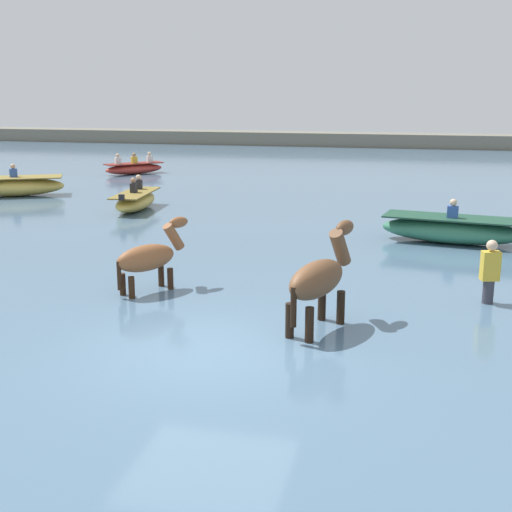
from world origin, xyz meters
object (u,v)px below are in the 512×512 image
Objects in this scene: horse_lead_chestnut at (149,260)px; horse_trailing_bay at (319,281)px; boat_near_port at (14,186)px; boat_mid_channel at (136,201)px; person_onlooker_left at (489,281)px; boat_mid_outer at (452,230)px; boat_distant_west at (134,168)px.

horse_trailing_bay is (3.48, -1.37, 0.18)m from horse_lead_chestnut.
boat_near_port is (-12.89, 11.59, -0.46)m from horse_trailing_bay.
boat_mid_channel is at bearing -17.48° from boat_near_port.
horse_trailing_bay is 1.30× the size of person_onlooker_left.
boat_mid_outer is 2.26× the size of person_onlooker_left.
boat_mid_outer is 1.27× the size of boat_mid_channel.
boat_distant_west is 1.58× the size of person_onlooker_left.
horse_lead_chestnut reaches higher than boat_distant_west.
person_onlooker_left is at bearing -85.04° from boat_mid_outer.
person_onlooker_left is (10.22, -7.77, 0.13)m from boat_mid_channel.
boat_near_port reaches higher than boat_mid_outer.
person_onlooker_left reaches higher than boat_near_port.
boat_mid_outer is 10.15m from boat_mid_channel.
boat_near_port is at bearing 132.63° from horse_lead_chestnut.
boat_distant_west is (-7.80, 17.42, -0.36)m from horse_lead_chestnut.
horse_trailing_bay reaches higher than boat_mid_channel.
horse_lead_chestnut is at bearing 158.57° from horse_trailing_bay.
boat_near_port is at bearing 163.80° from boat_mid_outer.
horse_lead_chestnut is 6.36m from person_onlooker_left.
boat_distant_west is (-13.67, 11.64, -0.06)m from boat_mid_outer.
boat_mid_outer is (5.87, 5.78, -0.30)m from horse_lead_chestnut.
horse_trailing_bay reaches higher than boat_distant_west.
boat_near_port is (-5.50, 1.73, 0.05)m from boat_mid_channel.
person_onlooker_left is (15.72, -9.50, 0.07)m from boat_near_port.
boat_mid_outer reaches higher than boat_mid_channel.
boat_near_port reaches higher than boat_mid_channel.
horse_trailing_bay reaches higher than horse_lead_chestnut.
person_onlooker_left is at bearing -37.22° from boat_mid_channel.
person_onlooker_left reaches higher than boat_mid_channel.
horse_lead_chestnut is 3.75m from horse_trailing_bay.
horse_lead_chestnut is 0.49× the size of boat_mid_outer.
horse_lead_chestnut is 1.12× the size of person_onlooker_left.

